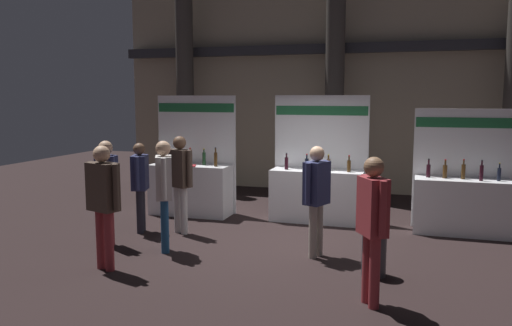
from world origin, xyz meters
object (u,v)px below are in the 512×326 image
visitor_3 (140,179)px  visitor_5 (180,175)px  exhibitor_booth_0 (191,184)px  visitor_7 (317,191)px  trash_bin (374,253)px  visitor_2 (372,218)px  exhibitor_booth_1 (317,190)px  visitor_1 (164,185)px  exhibitor_booth_2 (461,201)px  visitor_6 (107,183)px  visitor_4 (103,195)px

visitor_3 → visitor_5: size_ratio=0.93×
exhibitor_booth_0 → visitor_7: exhibitor_booth_0 is taller
visitor_3 → visitor_5: bearing=83.0°
trash_bin → visitor_3: bearing=165.5°
trash_bin → visitor_2: 1.27m
exhibitor_booth_1 → visitor_5: 2.72m
trash_bin → visitor_3: visitor_3 is taller
exhibitor_booth_0 → exhibitor_booth_1: 2.59m
exhibitor_booth_0 → visitor_1: size_ratio=1.40×
exhibitor_booth_0 → visitor_3: exhibitor_booth_0 is taller
visitor_1 → visitor_2: size_ratio=1.00×
exhibitor_booth_2 → visitor_2: bearing=-108.5°
exhibitor_booth_0 → visitor_6: bearing=-99.0°
visitor_2 → visitor_4: visitor_4 is taller
visitor_5 → visitor_6: size_ratio=1.01×
visitor_4 → visitor_5: 2.10m
visitor_3 → visitor_4: size_ratio=0.92×
exhibitor_booth_1 → visitor_2: size_ratio=1.40×
exhibitor_booth_0 → visitor_6: exhibitor_booth_0 is taller
visitor_7 → exhibitor_booth_0: bearing=77.2°
exhibitor_booth_0 → visitor_1: 2.64m
exhibitor_booth_2 → visitor_1: 5.19m
visitor_7 → visitor_6: bearing=117.9°
visitor_2 → visitor_3: (-4.21, 2.11, -0.09)m
visitor_3 → exhibitor_booth_1: bearing=103.3°
visitor_2 → visitor_7: visitor_2 is taller
exhibitor_booth_0 → visitor_1: exhibitor_booth_0 is taller
visitor_2 → visitor_5: visitor_2 is taller
visitor_7 → trash_bin: bearing=-100.6°
exhibitor_booth_1 → visitor_5: bearing=-142.8°
visitor_2 → visitor_3: 4.71m
visitor_2 → visitor_3: size_ratio=1.08×
visitor_1 → visitor_4: bearing=131.4°
exhibitor_booth_1 → visitor_5: exhibitor_booth_1 is taller
exhibitor_booth_0 → visitor_2: exhibitor_booth_0 is taller
exhibitor_booth_1 → visitor_6: exhibitor_booth_1 is taller
visitor_1 → visitor_5: 1.10m
exhibitor_booth_2 → visitor_6: bearing=-156.2°
exhibitor_booth_1 → visitor_4: 4.39m
trash_bin → visitor_1: (-3.21, 0.15, 0.73)m
trash_bin → visitor_1: 3.29m
exhibitor_booth_0 → visitor_2: (3.94, -3.70, 0.42)m
exhibitor_booth_0 → trash_bin: exhibitor_booth_0 is taller
exhibitor_booth_0 → visitor_7: size_ratio=1.45×
visitor_1 → exhibitor_booth_2: bearing=-87.7°
visitor_2 → visitor_7: (-0.95, 1.62, -0.03)m
visitor_4 → visitor_7: bearing=-134.1°
visitor_5 → visitor_6: visitor_5 is taller
exhibitor_booth_2 → visitor_6: exhibitor_booth_2 is taller
exhibitor_booth_0 → visitor_3: bearing=-99.5°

